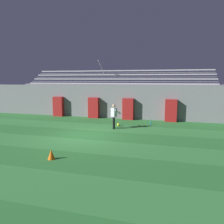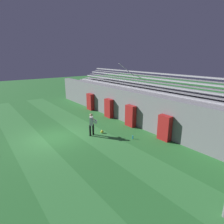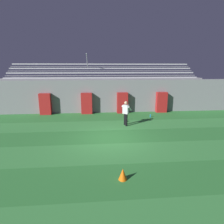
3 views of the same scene
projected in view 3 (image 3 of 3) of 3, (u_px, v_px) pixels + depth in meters
name	position (u px, v px, depth m)	size (l,w,h in m)	color
ground_plane	(110.00, 139.00, 10.32)	(80.00, 80.00, 0.00)	#2D7533
turf_stripe_mid	(113.00, 153.00, 8.62)	(28.00, 2.13, 0.01)	#38843D
turf_stripe_far	(107.00, 125.00, 12.74)	(28.00, 2.13, 0.01)	#38843D
back_wall	(104.00, 96.00, 16.29)	(24.00, 0.60, 2.80)	gray
padding_pillar_gate_left	(87.00, 103.00, 15.76)	(0.91, 0.44, 1.76)	#B21E1E
padding_pillar_gate_right	(122.00, 103.00, 16.00)	(0.91, 0.44, 1.76)	#B21E1E
padding_pillar_far_left	(45.00, 104.00, 15.48)	(0.91, 0.44, 1.76)	#B21E1E
padding_pillar_far_right	(161.00, 102.00, 16.29)	(0.91, 0.44, 1.76)	#B21E1E
bleacher_stand	(103.00, 92.00, 18.20)	(18.00, 3.35, 5.03)	gray
goalkeeper	(126.00, 112.00, 12.49)	(0.74, 0.72, 1.67)	black
soccer_ball	(125.00, 120.00, 13.50)	(0.22, 0.22, 0.22)	yellow
traffic_cone	(123.00, 174.00, 6.52)	(0.30, 0.30, 0.42)	orange
water_bottle	(150.00, 116.00, 14.78)	(0.07, 0.07, 0.24)	#1E8CD8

